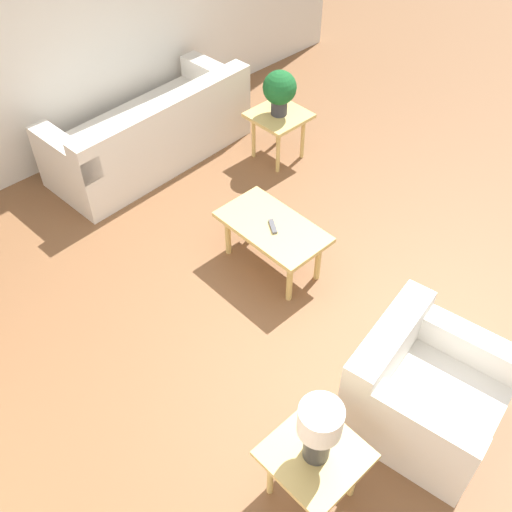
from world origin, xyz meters
The scene contains 10 objects.
ground_plane centered at (0.00, 0.00, 0.00)m, with size 14.00×14.00×0.00m, color brown.
wall_right centered at (3.06, 0.00, 1.35)m, with size 0.12×7.20×2.70m.
sofa centered at (2.37, -0.39, 0.30)m, with size 0.97×2.11×0.79m.
armchair centered at (-1.23, 0.09, 0.30)m, with size 1.01×1.01×0.74m.
coffee_table centered at (0.46, -0.21, 0.39)m, with size 0.91×0.51×0.45m.
side_table_plant centered at (1.54, -1.35, 0.43)m, with size 0.52×0.52×0.51m.
side_table_lamp centered at (-1.11, 1.00, 0.43)m, with size 0.52×0.52×0.51m.
potted_plant centered at (1.54, -1.35, 0.77)m, with size 0.33×0.33×0.45m.
table_lamp centered at (-1.11, 1.00, 0.79)m, with size 0.24×0.24×0.46m.
remote_control centered at (0.45, -0.19, 0.46)m, with size 0.16×0.12×0.02m.
Camera 1 is at (-2.03, 2.33, 3.67)m, focal length 42.00 mm.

